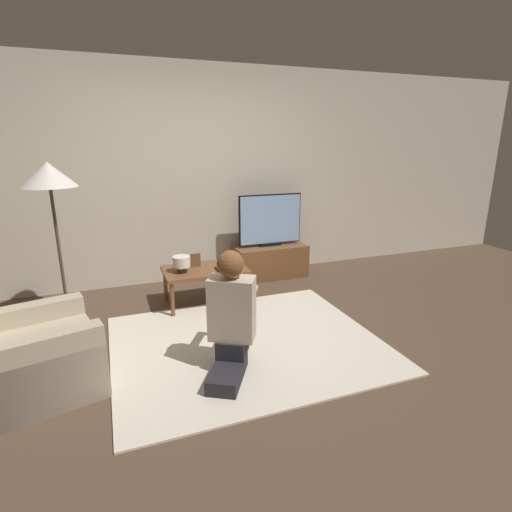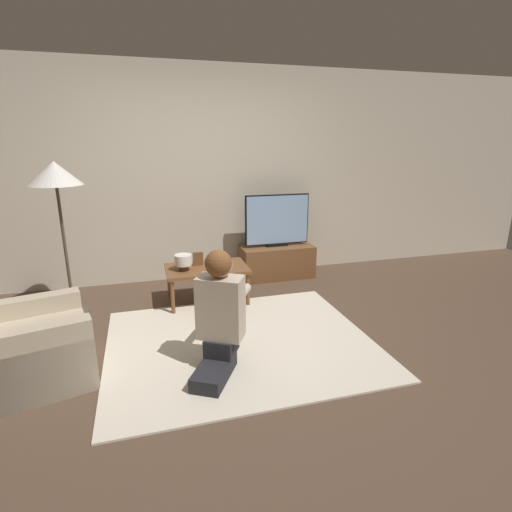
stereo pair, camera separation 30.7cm
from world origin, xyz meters
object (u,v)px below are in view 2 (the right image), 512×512
object	(u,v)px
tv	(277,220)
floor_lamp	(56,182)
coffee_table	(207,271)
armchair	(23,347)
table_lamp	(183,261)
person_kneeling	(220,311)

from	to	relation	value
tv	floor_lamp	size ratio (longest dim) A/B	0.54
coffee_table	armchair	size ratio (longest dim) A/B	0.91
tv	table_lamp	distance (m)	1.43
tv	armchair	world-z (taller)	tv
armchair	person_kneeling	xyz separation A→B (m)	(1.41, -0.22, 0.20)
person_kneeling	table_lamp	xyz separation A→B (m)	(-0.13, 1.32, 0.02)
floor_lamp	armchair	distance (m)	1.60
person_kneeling	table_lamp	bearing A→B (deg)	-54.53
person_kneeling	tv	bearing A→B (deg)	-89.96
armchair	tv	bearing A→B (deg)	-69.61
armchair	table_lamp	size ratio (longest dim) A/B	5.34
coffee_table	table_lamp	bearing A→B (deg)	-170.54
floor_lamp	armchair	xyz separation A→B (m)	(-0.15, -1.18, -1.07)
tv	table_lamp	world-z (taller)	tv
tv	armchair	size ratio (longest dim) A/B	0.87
floor_lamp	armchair	world-z (taller)	floor_lamp
floor_lamp	table_lamp	distance (m)	1.41
table_lamp	tv	bearing A→B (deg)	27.10
coffee_table	person_kneeling	bearing A→B (deg)	-95.11
coffee_table	floor_lamp	xyz separation A→B (m)	(-1.38, 0.04, 0.99)
coffee_table	tv	bearing A→B (deg)	30.88
tv	person_kneeling	xyz separation A→B (m)	(-1.13, -1.97, -0.26)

